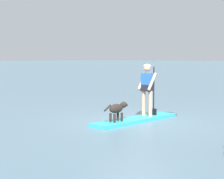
{
  "coord_description": "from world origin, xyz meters",
  "views": [
    {
      "loc": [
        -8.99,
        -7.83,
        1.91
      ],
      "look_at": [
        0.0,
        1.0,
        0.9
      ],
      "focal_mm": 64.39,
      "sensor_mm": 36.0,
      "label": 1
    }
  ],
  "objects": [
    {
      "name": "person_paddler",
      "position": [
        0.56,
        0.03,
        1.03
      ],
      "size": [
        0.61,
        0.49,
        1.6
      ],
      "color": "tan",
      "rests_on": "paddleboard"
    },
    {
      "name": "dog",
      "position": [
        -0.84,
        -0.04,
        0.46
      ],
      "size": [
        0.99,
        0.24,
        0.54
      ],
      "color": "#2D231E",
      "rests_on": "paddleboard"
    },
    {
      "name": "ground_plane",
      "position": [
        0.0,
        0.0,
        0.0
      ],
      "size": [
        400.0,
        400.0,
        0.0
      ],
      "primitive_type": "plane",
      "color": "slate"
    },
    {
      "name": "paddleboard",
      "position": [
        0.23,
        0.01,
        0.05
      ],
      "size": [
        3.65,
        0.82,
        0.1
      ],
      "color": "#33B2BF",
      "rests_on": "ground_plane"
    }
  ]
}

